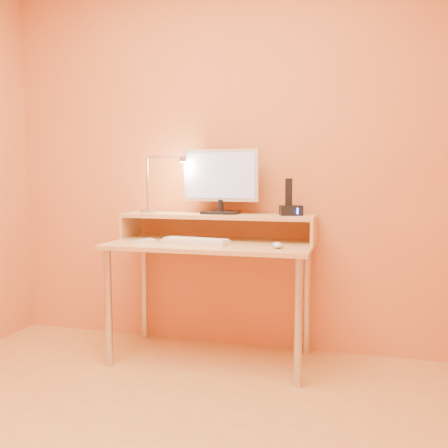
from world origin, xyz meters
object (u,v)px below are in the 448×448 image
(phone_dock, at_px, (291,210))
(mouse, at_px, (277,245))
(remote_control, at_px, (144,242))
(keyboard, at_px, (196,242))
(monitor_panel, at_px, (221,175))
(lamp_base, at_px, (148,211))

(phone_dock, relative_size, mouse, 1.35)
(remote_control, bearing_deg, keyboard, 25.54)
(monitor_panel, xyz_separation_m, keyboard, (-0.09, -0.24, -0.39))
(monitor_panel, xyz_separation_m, mouse, (0.40, -0.28, -0.38))
(phone_dock, bearing_deg, lamp_base, 164.38)
(lamp_base, distance_m, phone_dock, 0.91)
(monitor_panel, height_order, lamp_base, monitor_panel)
(lamp_base, relative_size, keyboard, 0.25)
(phone_dock, distance_m, remote_control, 0.89)
(lamp_base, bearing_deg, keyboard, -26.90)
(phone_dock, distance_m, keyboard, 0.60)
(monitor_panel, distance_m, mouse, 0.62)
(remote_control, bearing_deg, lamp_base, 122.22)
(remote_control, bearing_deg, monitor_panel, 51.11)
(keyboard, distance_m, remote_control, 0.30)
(phone_dock, relative_size, keyboard, 0.33)
(monitor_panel, bearing_deg, phone_dock, -1.52)
(phone_dock, height_order, keyboard, phone_dock)
(keyboard, relative_size, remote_control, 2.44)
(mouse, distance_m, remote_control, 0.78)
(lamp_base, distance_m, remote_control, 0.32)
(monitor_panel, distance_m, phone_dock, 0.48)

